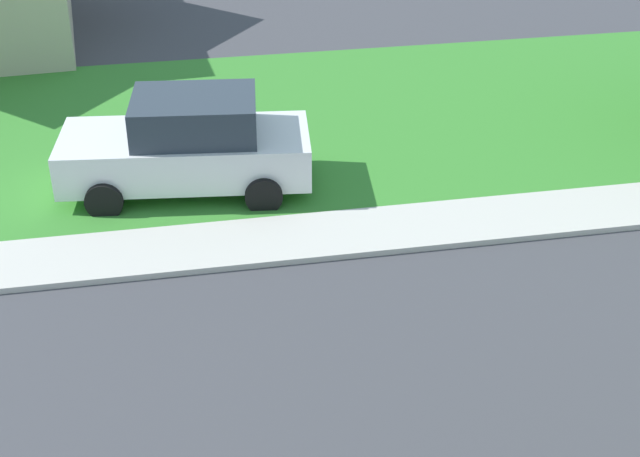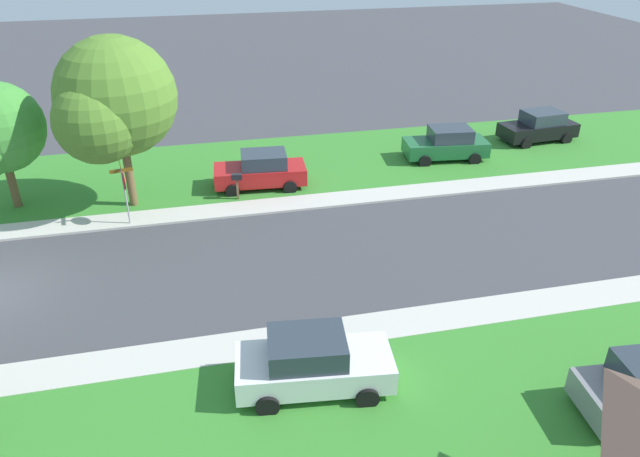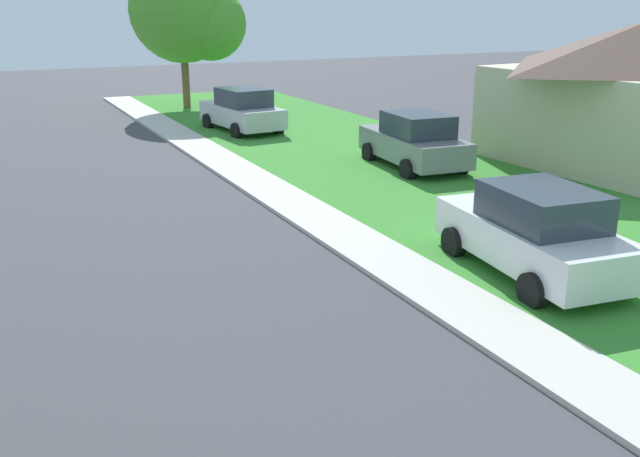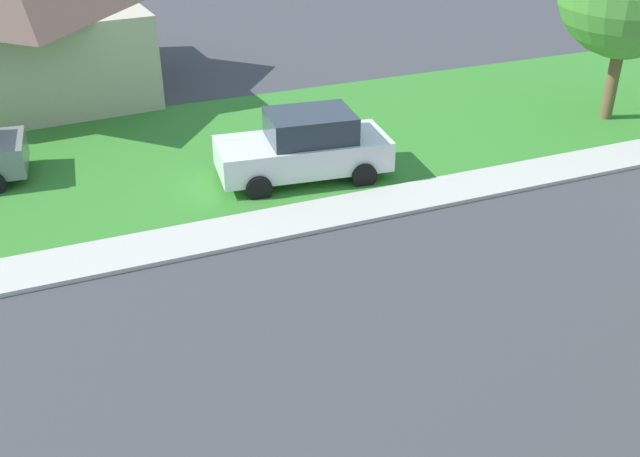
% 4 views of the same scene
% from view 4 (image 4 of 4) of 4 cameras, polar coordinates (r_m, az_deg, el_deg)
% --- Properties ---
extents(sidewalk_east, '(1.40, 56.00, 0.10)m').
position_cam_4_polar(sidewalk_east, '(16.36, -4.50, 0.17)').
color(sidewalk_east, beige).
rests_on(sidewalk_east, ground).
extents(lawn_east, '(8.00, 56.00, 0.08)m').
position_cam_4_polar(lawn_east, '(20.46, -8.72, 6.03)').
color(lawn_east, '#38842D').
rests_on(lawn_east, ground).
extents(car_white_behind_trees, '(2.41, 4.48, 1.76)m').
position_cam_4_polar(car_white_behind_trees, '(18.35, -1.21, 6.45)').
color(car_white_behind_trees, white).
rests_on(car_white_behind_trees, ground).
extents(house_right_setback, '(9.51, 8.39, 4.60)m').
position_cam_4_polar(house_right_setback, '(26.65, -22.82, 14.88)').
color(house_right_setback, beige).
rests_on(house_right_setback, ground).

